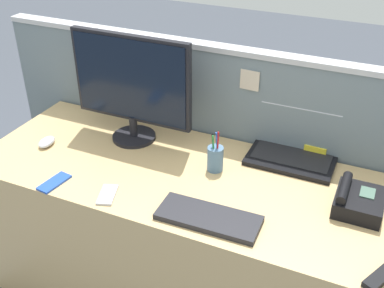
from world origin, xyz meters
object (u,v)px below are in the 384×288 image
object	(u,v)px
desktop_monitor	(131,84)
computer_mouse_right_hand	(47,142)
tv_remote	(383,275)
cell_phone_silver_slab	(107,195)
cell_phone_blue_case	(54,182)
pen_cup	(215,158)
laptop	(295,145)
desk_phone	(358,201)
keyboard_main	(209,218)

from	to	relation	value
desktop_monitor	computer_mouse_right_hand	xyz separation A→B (m)	(-0.33, -0.22, -0.26)
desktop_monitor	tv_remote	world-z (taller)	desktop_monitor
cell_phone_silver_slab	cell_phone_blue_case	bearing A→B (deg)	165.92
pen_cup	cell_phone_blue_case	xyz separation A→B (m)	(-0.55, -0.36, -0.05)
laptop	computer_mouse_right_hand	world-z (taller)	laptop
desk_phone	keyboard_main	bearing A→B (deg)	-149.27
keyboard_main	cell_phone_silver_slab	xyz separation A→B (m)	(-0.41, -0.03, -0.01)
computer_mouse_right_hand	pen_cup	world-z (taller)	pen_cup
laptop	desk_phone	xyz separation A→B (m)	(0.30, -0.27, -0.02)
desk_phone	computer_mouse_right_hand	distance (m)	1.36
keyboard_main	computer_mouse_right_hand	size ratio (longest dim) A/B	3.77
laptop	pen_cup	size ratio (longest dim) A/B	2.01
desk_phone	tv_remote	size ratio (longest dim) A/B	1.16
desk_phone	desktop_monitor	bearing A→B (deg)	173.21
desk_phone	tv_remote	world-z (taller)	desk_phone
pen_cup	desk_phone	bearing A→B (deg)	-2.66
laptop	cell_phone_blue_case	xyz separation A→B (m)	(-0.83, -0.60, -0.05)
computer_mouse_right_hand	cell_phone_silver_slab	size ratio (longest dim) A/B	0.80
desk_phone	pen_cup	world-z (taller)	pen_cup
desktop_monitor	pen_cup	world-z (taller)	desktop_monitor
computer_mouse_right_hand	cell_phone_blue_case	bearing A→B (deg)	-53.95
cell_phone_blue_case	desktop_monitor	bearing A→B (deg)	83.77
pen_cup	cell_phone_silver_slab	bearing A→B (deg)	-132.77
desk_phone	tv_remote	xyz separation A→B (m)	(0.12, -0.31, -0.03)
laptop	cell_phone_blue_case	size ratio (longest dim) A/B	2.65
desktop_monitor	pen_cup	bearing A→B (deg)	-12.10
computer_mouse_right_hand	cell_phone_blue_case	xyz separation A→B (m)	(0.22, -0.23, -0.01)
pen_cup	cell_phone_silver_slab	world-z (taller)	pen_cup
tv_remote	desk_phone	bearing A→B (deg)	138.23
tv_remote	laptop	bearing A→B (deg)	152.87
cell_phone_silver_slab	tv_remote	size ratio (longest dim) A/B	0.74
keyboard_main	cell_phone_silver_slab	bearing A→B (deg)	-177.79
laptop	cell_phone_blue_case	distance (m)	1.03
laptop	cell_phone_silver_slab	size ratio (longest dim) A/B	2.95
keyboard_main	pen_cup	world-z (taller)	pen_cup
desktop_monitor	tv_remote	distance (m)	1.25
cell_phone_blue_case	tv_remote	distance (m)	1.26
desk_phone	cell_phone_silver_slab	distance (m)	0.95
cell_phone_silver_slab	tv_remote	xyz separation A→B (m)	(1.02, -0.00, 0.01)
desktop_monitor	desk_phone	size ratio (longest dim) A/B	2.89
laptop	pen_cup	bearing A→B (deg)	-138.48
tv_remote	pen_cup	bearing A→B (deg)	-179.05
desktop_monitor	cell_phone_silver_slab	distance (m)	0.53
desk_phone	cell_phone_blue_case	distance (m)	1.18
desk_phone	pen_cup	bearing A→B (deg)	177.34
laptop	keyboard_main	size ratio (longest dim) A/B	0.98
pen_cup	tv_remote	world-z (taller)	pen_cup
desk_phone	pen_cup	size ratio (longest dim) A/B	1.07
desk_phone	cell_phone_blue_case	world-z (taller)	desk_phone
desktop_monitor	cell_phone_silver_slab	xyz separation A→B (m)	(0.13, -0.43, -0.27)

